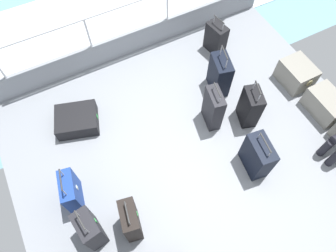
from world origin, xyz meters
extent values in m
cube|color=gray|center=(0.00, 0.00, -0.03)|extent=(4.40, 5.20, 0.06)
cube|color=gray|center=(-2.17, 0.00, 0.23)|extent=(0.06, 5.20, 0.45)
cylinder|color=silver|center=(-2.17, -2.08, 0.50)|extent=(0.04, 0.04, 1.00)
cylinder|color=silver|center=(-2.17, -0.69, 0.50)|extent=(0.04, 0.04, 1.00)
cylinder|color=silver|center=(-2.17, 0.69, 0.50)|extent=(0.04, 0.04, 1.00)
cylinder|color=silver|center=(-2.17, 0.00, 1.00)|extent=(0.04, 4.16, 0.04)
cube|color=white|center=(-3.60, 0.00, -0.34)|extent=(2.40, 7.28, 0.01)
cube|color=gray|center=(-0.30, 2.11, 0.19)|extent=(0.54, 0.44, 0.38)
torus|color=tan|center=(-0.58, 2.11, 0.26)|extent=(0.02, 0.12, 0.12)
torus|color=tan|center=(-0.02, 2.11, 0.26)|extent=(0.02, 0.12, 0.12)
cube|color=gray|center=(0.38, 2.13, 0.18)|extent=(0.61, 0.39, 0.36)
torus|color=tan|center=(0.07, 2.13, 0.25)|extent=(0.02, 0.12, 0.12)
cylinder|color=black|center=(1.13, 1.61, 0.19)|extent=(0.11, 0.11, 0.37)
cylinder|color=black|center=(0.95, 1.61, 0.19)|extent=(0.11, 0.11, 0.37)
cube|color=black|center=(-0.28, 0.47, 0.34)|extent=(0.41, 0.26, 0.68)
cylinder|color=#A5A8AD|center=(-0.40, 0.50, 0.74)|extent=(0.02, 0.02, 0.12)
cylinder|color=#A5A8AD|center=(-0.17, 0.45, 0.74)|extent=(0.02, 0.02, 0.12)
cylinder|color=#2D2D2D|center=(-0.28, 0.47, 0.80)|extent=(0.25, 0.07, 0.02)
cube|color=white|center=(-0.27, 0.57, 0.56)|extent=(0.05, 0.02, 0.08)
cube|color=black|center=(0.63, -1.27, 0.33)|extent=(0.41, 0.26, 0.66)
cylinder|color=#A5A8AD|center=(0.52, -1.24, 0.71)|extent=(0.02, 0.02, 0.09)
cylinder|color=#A5A8AD|center=(0.74, -1.29, 0.71)|extent=(0.02, 0.02, 0.09)
cylinder|color=#2D2D2D|center=(0.63, -1.27, 0.75)|extent=(0.24, 0.07, 0.02)
cube|color=green|center=(0.65, -1.17, 0.55)|extent=(0.05, 0.02, 0.08)
cube|color=navy|center=(-0.08, -1.80, 0.27)|extent=(0.45, 0.25, 0.55)
cylinder|color=#A5A8AD|center=(-0.20, -1.78, 0.64)|extent=(0.02, 0.02, 0.18)
cylinder|color=#A5A8AD|center=(0.05, -1.82, 0.64)|extent=(0.02, 0.02, 0.18)
cylinder|color=#2D2D2D|center=(-0.08, -1.80, 0.73)|extent=(0.28, 0.07, 0.02)
cube|color=silver|center=(-0.06, -1.71, 0.36)|extent=(0.05, 0.01, 0.08)
cube|color=black|center=(0.64, 0.62, 0.31)|extent=(0.49, 0.31, 0.61)
cylinder|color=#A5A8AD|center=(0.50, 0.64, 0.67)|extent=(0.02, 0.02, 0.11)
cylinder|color=#A5A8AD|center=(0.77, 0.59, 0.67)|extent=(0.02, 0.02, 0.11)
cylinder|color=#2D2D2D|center=(0.64, 0.62, 0.72)|extent=(0.29, 0.06, 0.02)
cube|color=green|center=(0.66, 0.74, 0.44)|extent=(0.05, 0.01, 0.08)
cube|color=black|center=(-1.53, 1.31, 0.27)|extent=(0.40, 0.28, 0.54)
cylinder|color=#A5A8AD|center=(-1.64, 1.29, 0.61)|extent=(0.02, 0.02, 0.14)
cylinder|color=#A5A8AD|center=(-1.42, 1.33, 0.61)|extent=(0.02, 0.02, 0.14)
cylinder|color=#2D2D2D|center=(-1.53, 1.31, 0.68)|extent=(0.24, 0.06, 0.02)
cube|color=silver|center=(-1.55, 1.42, 0.41)|extent=(0.05, 0.01, 0.08)
cube|color=black|center=(-0.78, 0.90, 0.32)|extent=(0.48, 0.35, 0.65)
cylinder|color=#A5A8AD|center=(-0.91, 0.93, 0.74)|extent=(0.02, 0.02, 0.19)
cylinder|color=#A5A8AD|center=(-0.65, 0.87, 0.74)|extent=(0.02, 0.02, 0.19)
cylinder|color=#2D2D2D|center=(-0.78, 0.90, 0.84)|extent=(0.28, 0.09, 0.02)
cube|color=silver|center=(-0.75, 1.03, 0.51)|extent=(0.05, 0.02, 0.08)
cube|color=black|center=(0.49, -1.75, 0.31)|extent=(0.40, 0.27, 0.62)
cylinder|color=#A5A8AD|center=(0.38, -1.76, 0.71)|extent=(0.02, 0.02, 0.19)
cylinder|color=#A5A8AD|center=(0.60, -1.73, 0.71)|extent=(0.02, 0.02, 0.19)
cylinder|color=#2D2D2D|center=(0.49, -1.75, 0.81)|extent=(0.24, 0.05, 0.02)
cube|color=green|center=(0.47, -1.63, 0.46)|extent=(0.05, 0.01, 0.08)
cube|color=black|center=(-1.17, -1.38, 0.12)|extent=(0.67, 0.74, 0.25)
cube|color=green|center=(-1.08, -1.08, 0.14)|extent=(0.05, 0.02, 0.08)
cube|color=black|center=(-0.06, 0.98, 0.32)|extent=(0.41, 0.32, 0.64)
cylinder|color=#A5A8AD|center=(-0.16, 1.01, 0.72)|extent=(0.02, 0.02, 0.16)
cylinder|color=#A5A8AD|center=(0.04, 0.95, 0.72)|extent=(0.02, 0.02, 0.16)
cylinder|color=#2D2D2D|center=(-0.06, 0.98, 0.81)|extent=(0.23, 0.09, 0.02)
cube|color=white|center=(-0.02, 1.09, 0.44)|extent=(0.05, 0.02, 0.08)
camera|label=1|loc=(1.56, -1.24, 4.13)|focal=32.59mm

